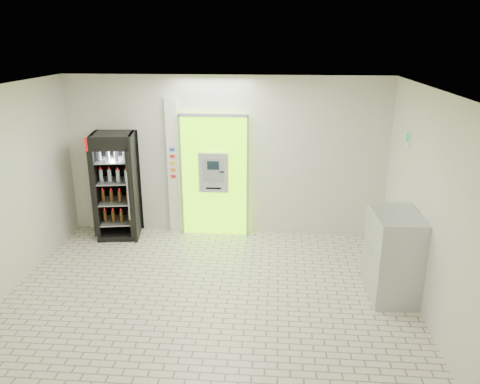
# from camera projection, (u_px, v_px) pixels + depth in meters

# --- Properties ---
(ground) EXTENTS (6.00, 6.00, 0.00)m
(ground) POSITION_uv_depth(u_px,v_px,m) (208.00, 298.00, 6.84)
(ground) COLOR beige
(ground) RESTS_ON ground
(room_shell) EXTENTS (6.00, 6.00, 6.00)m
(room_shell) POSITION_uv_depth(u_px,v_px,m) (205.00, 178.00, 6.26)
(room_shell) COLOR beige
(room_shell) RESTS_ON ground
(atm_assembly) EXTENTS (1.30, 0.24, 2.33)m
(atm_assembly) POSITION_uv_depth(u_px,v_px,m) (214.00, 175.00, 8.77)
(atm_assembly) COLOR #7FF900
(atm_assembly) RESTS_ON ground
(pillar) EXTENTS (0.22, 0.11, 2.60)m
(pillar) POSITION_uv_depth(u_px,v_px,m) (174.00, 167.00, 8.82)
(pillar) COLOR silver
(pillar) RESTS_ON ground
(beverage_cooler) EXTENTS (0.85, 0.80, 1.99)m
(beverage_cooler) POSITION_uv_depth(u_px,v_px,m) (117.00, 188.00, 8.74)
(beverage_cooler) COLOR black
(beverage_cooler) RESTS_ON ground
(steel_cabinet) EXTENTS (0.69, 0.99, 1.28)m
(steel_cabinet) POSITION_uv_depth(u_px,v_px,m) (393.00, 255.00, 6.74)
(steel_cabinet) COLOR #B1B4B9
(steel_cabinet) RESTS_ON ground
(exit_sign) EXTENTS (0.02, 0.22, 0.26)m
(exit_sign) POSITION_uv_depth(u_px,v_px,m) (408.00, 139.00, 7.27)
(exit_sign) COLOR white
(exit_sign) RESTS_ON room_shell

